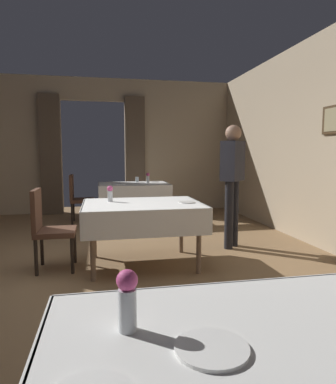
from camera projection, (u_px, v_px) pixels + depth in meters
The scene contains 16 objects.
ground at pixel (90, 274), 3.75m from camera, with size 10.08×10.08×0.00m, color olive.
wall_back at pixel (94, 145), 7.66m from camera, with size 6.40×0.27×3.00m.
dining_table_near at pixel (275, 359), 1.12m from camera, with size 1.53×0.88×0.75m.
dining_table_mid at pixel (142, 211), 4.01m from camera, with size 1.38×1.07×0.75m.
dining_table_far at pixel (134, 189), 6.68m from camera, with size 1.36×0.99×0.75m.
chair_mid_left at pixel (48, 225), 3.86m from camera, with size 0.44×0.44×0.93m.
chair_far_left at pixel (78, 196), 6.51m from camera, with size 0.45×0.44×0.93m.
flower_vase_near at pixel (127, 298), 1.09m from camera, with size 0.07×0.07×0.20m.
plate_near_b at pixel (212, 348), 1.00m from camera, with size 0.22×0.22×0.01m, color white.
flower_vase_mid at pixel (110, 193), 4.09m from camera, with size 0.07×0.07×0.19m.
plate_mid_b at pixel (187, 202), 4.01m from camera, with size 0.19×0.19×0.01m, color white.
flower_vase_far at pixel (148, 178), 6.70m from camera, with size 0.07×0.07×0.20m.
glass_far_b at pixel (137, 180), 6.92m from camera, with size 0.07×0.07×0.11m, color silver.
plate_far_c at pixel (154, 182), 7.01m from camera, with size 0.19×0.19×0.01m, color white.
plate_far_d at pixel (120, 184), 6.43m from camera, with size 0.23×0.23×0.01m, color white.
person_waiter_by_doorway at pixel (232, 176), 4.74m from camera, with size 0.41×0.41×1.72m.
Camera 1 is at (0.14, -3.73, 1.32)m, focal length 31.82 mm.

